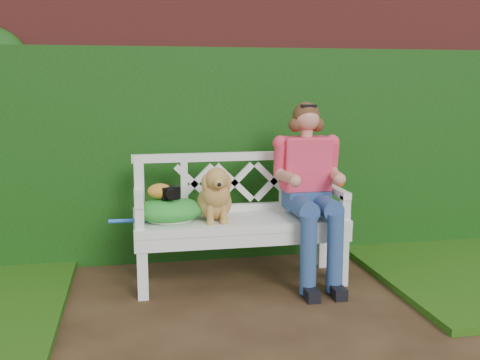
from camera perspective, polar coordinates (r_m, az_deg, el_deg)
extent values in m
plane|color=black|center=(3.20, 1.89, -16.60)|extent=(60.00, 60.00, 0.00)
cube|color=maroon|center=(4.75, -3.18, 5.87)|extent=(10.00, 0.30, 2.20)
cube|color=#195110|center=(4.56, -2.77, 2.55)|extent=(10.00, 0.18, 1.70)
cube|color=black|center=(3.89, -7.15, -1.25)|extent=(0.15, 0.12, 0.08)
ellipsoid|color=orange|center=(3.88, -8.15, -1.12)|extent=(0.19, 0.15, 0.11)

